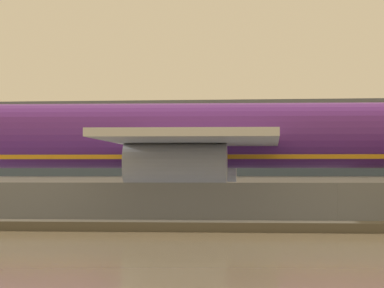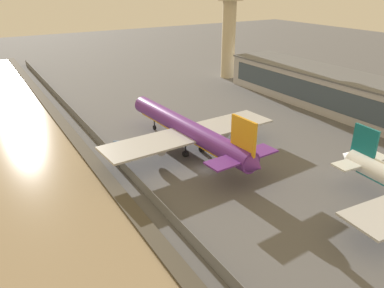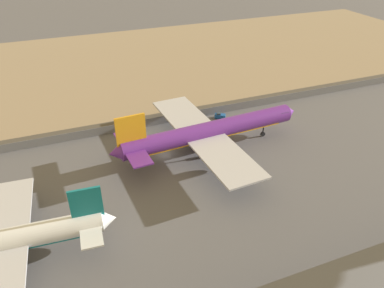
{
  "view_description": "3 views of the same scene",
  "coord_description": "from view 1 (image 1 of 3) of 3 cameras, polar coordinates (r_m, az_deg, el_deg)",
  "views": [
    {
      "loc": [
        0.29,
        -77.64,
        2.86
      ],
      "look_at": [
        -10.24,
        0.2,
        5.05
      ],
      "focal_mm": 105.0,
      "sensor_mm": 36.0,
      "label": 1
    },
    {
      "loc": [
        62.13,
        -40.81,
        39.19
      ],
      "look_at": [
        -9.85,
        2.37,
        2.07
      ],
      "focal_mm": 35.0,
      "sensor_mm": 36.0,
      "label": 2
    },
    {
      "loc": [
        22.67,
        76.34,
        52.3
      ],
      "look_at": [
        -5.82,
        4.16,
        4.35
      ],
      "focal_mm": 35.0,
      "sensor_mm": 36.0,
      "label": 3
    }
  ],
  "objects": [
    {
      "name": "terminal_building",
      "position": [
        138.55,
        0.72,
        -0.38
      ],
      "size": [
        83.34,
        18.64,
        11.58
      ],
      "color": "#B2B2B7",
      "rests_on": "ground"
    },
    {
      "name": "cargo_jet_purple",
      "position": [
        80.42,
        -0.35,
        0.28
      ],
      "size": [
        52.28,
        45.22,
        14.41
      ],
      "color": "#602889",
      "rests_on": "ground"
    },
    {
      "name": "perimeter_fence",
      "position": [
        61.66,
        7.44,
        -3.11
      ],
      "size": [
        280.0,
        0.1,
        2.45
      ],
      "color": "slate",
      "rests_on": "ground"
    },
    {
      "name": "shoreline_seawall",
      "position": [
        57.2,
        7.42,
        -4.2
      ],
      "size": [
        320.0,
        3.0,
        0.5
      ],
      "color": "#474238",
      "rests_on": "ground"
    },
    {
      "name": "ground_plane",
      "position": [
        77.69,
        7.5,
        -3.7
      ],
      "size": [
        500.0,
        500.0,
        0.0
      ],
      "primitive_type": "plane",
      "color": "#565659"
    }
  ]
}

